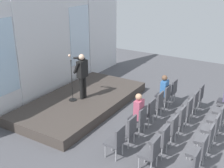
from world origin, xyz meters
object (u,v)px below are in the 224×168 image
mic_stand (72,92)px  chair_r1_c1 (162,139)px  chair_r0_c1 (129,129)px  chair_r0_c5 (165,96)px  chair_r0_c6 (171,90)px  chair_r0_c2 (139,119)px  chair_r0_c3 (149,111)px  chair_r1_c6 (198,95)px  chair_r0_c4 (157,103)px  chair_r2_c3 (213,127)px  chair_r1_c4 (186,110)px  chair_r1_c5 (192,102)px  chair_r2_c5 (223,109)px  audience_r0_c5 (163,90)px  chair_r0_c0 (116,140)px  chair_r2_c2 (206,138)px  chair_r2_c4 (218,118)px  chair_r1_c0 (151,152)px  chair_r2_c1 (199,150)px  speaker (82,73)px  chair_r2_c0 (191,165)px  chair_r1_c3 (179,118)px  audience_r0_c2 (137,112)px

mic_stand → chair_r1_c1: mic_stand is taller
chair_r0_c1 → chair_r0_c5: (2.77, 0.00, 0.00)m
chair_r0_c6 → chair_r0_c2: bearing=180.0°
chair_r0_c3 → chair_r1_c6: (2.08, -1.03, 0.00)m
chair_r0_c3 → chair_r0_c4: size_ratio=1.00×
chair_r0_c4 → chair_r2_c3: size_ratio=1.00×
mic_stand → chair_r1_c4: mic_stand is taller
mic_stand → chair_r1_c5: bearing=-66.3°
chair_r2_c5 → audience_r0_c5: bearing=90.0°
chair_r0_c2 → chair_r2_c5: same height
chair_r0_c0 → chair_r0_c3: same height
chair_r0_c1 → chair_r1_c6: bearing=-16.5°
chair_r0_c2 → chair_r2_c2: size_ratio=1.00×
chair_r1_c5 → chair_r2_c4: bearing=-124.0°
chair_r0_c3 → chair_r1_c0: (-2.08, -1.03, 0.00)m
chair_r0_c4 → chair_r2_c1: bearing=-135.4°
speaker → chair_r0_c3: (-0.02, -2.71, -0.81)m
chair_r1_c5 → speaker: bearing=110.1°
chair_r1_c1 → chair_r2_c3: same height
chair_r0_c2 → chair_r1_c5: 2.32m
chair_r0_c2 → chair_r2_c1: size_ratio=1.00×
chair_r1_c4 → chair_r2_c2: same height
speaker → chair_r0_c0: (-2.10, -2.71, -0.81)m
chair_r2_c0 → chair_r0_c2: bearing=56.0°
audience_r0_c5 → chair_r0_c6: bearing=-6.6°
chair_r2_c5 → chair_r2_c1: bearing=180.0°
chair_r0_c0 → chair_r1_c0: bearing=-90.0°
chair_r2_c5 → chair_r1_c3: bearing=143.5°
chair_r2_c5 → chair_r0_c0: bearing=149.3°
chair_r0_c5 → chair_r2_c4: bearing=-108.6°
chair_r0_c4 → chair_r0_c6: size_ratio=1.00×
speaker → chair_r1_c6: (2.06, -3.73, -0.81)m
chair_r0_c4 → chair_r0_c6: same height
chair_r1_c1 → chair_r1_c3: (1.39, 0.00, 0.00)m
speaker → audience_r0_c5: 3.02m
chair_r0_c0 → audience_r0_c2: bearing=3.2°
chair_r0_c6 → chair_r2_c4: size_ratio=1.00×
chair_r0_c0 → chair_r0_c5: (3.47, 0.00, 0.00)m
chair_r0_c3 → chair_r1_c0: size_ratio=1.00×
speaker → chair_r2_c2: (-0.72, -4.76, -0.81)m
chair_r1_c4 → chair_r2_c0: bearing=-159.7°
chair_r0_c2 → audience_r0_c2: bearing=90.0°
chair_r0_c0 → chair_r2_c4: 3.45m
audience_r0_c2 → chair_r1_c6: size_ratio=1.47×
chair_r0_c1 → chair_r2_c4: size_ratio=1.00×
chair_r1_c4 → mic_stand: bearing=104.7°
chair_r0_c1 → chair_r2_c0: bearing=-108.6°
chair_r1_c3 → chair_r1_c5: size_ratio=1.00×
chair_r0_c4 → chair_r2_c2: 2.48m
chair_r2_c5 → chair_r1_c1: bearing=159.7°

